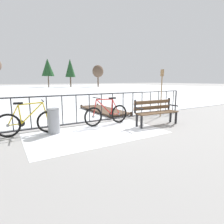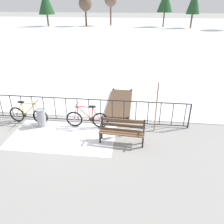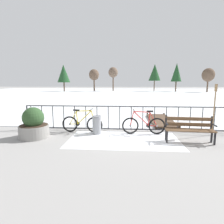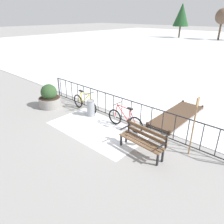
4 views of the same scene
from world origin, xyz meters
name	(u,v)px [view 2 (image 2 of 4)]	position (x,y,z in m)	size (l,w,h in m)	color
ground_plane	(78,121)	(0.00, 0.00, 0.00)	(160.00, 160.00, 0.00)	gray
frozen_pond	(124,32)	(0.00, 28.40, 0.01)	(80.00, 56.00, 0.03)	white
snow_patch	(63,136)	(-0.30, -1.20, 0.00)	(3.94, 2.15, 0.01)	white
railing_fence	(78,110)	(0.00, 0.00, 0.56)	(9.06, 0.06, 1.07)	#232328
bicycle_near_railing	(28,115)	(-2.01, -0.32, 0.37)	(1.71, 0.52, 0.97)	black
bicycle_second	(87,119)	(0.49, -0.39, 0.37)	(1.71, 0.52, 0.97)	black
park_bench	(122,129)	(1.95, -1.26, 0.51)	(1.63, 0.59, 0.89)	brown
trash_bin	(41,118)	(-1.37, -0.51, 0.37)	(0.35, 0.35, 0.73)	gray
oar_upright	(157,104)	(3.15, -0.35, 1.14)	(0.04, 0.16, 1.98)	#937047
wooden_dock	(120,102)	(1.59, 1.92, 0.12)	(1.10, 3.34, 0.20)	#4C3828
tree_far_west	(46,2)	(-14.51, 34.68, 4.06)	(2.91, 2.91, 6.08)	brown
tree_west_mid	(85,4)	(-7.64, 35.91, 3.79)	(2.34, 2.34, 5.12)	brown
tree_centre	(165,0)	(6.47, 36.34, 4.32)	(2.71, 2.71, 6.22)	brown
tree_east_mid	(111,0)	(-3.23, 37.42, 4.39)	(2.25, 2.25, 5.69)	brown
tree_extra	(194,1)	(11.05, 34.92, 4.24)	(2.27, 2.27, 6.28)	brown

